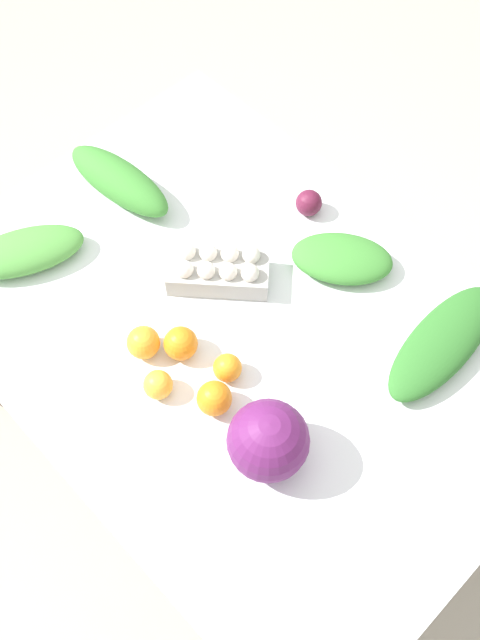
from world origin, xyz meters
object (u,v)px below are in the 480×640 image
Objects in this scene: greens_bunch_scallion at (24,252)px; greens_bunch_kale at (342,259)px; egg_carton at (218,269)px; orange_0 at (227,368)px; greens_bunch_beet_tops at (443,342)px; greens_bunch_chard at (119,181)px; orange_2 at (157,383)px; orange_3 at (214,398)px; orange_4 at (143,342)px; cabbage_purple at (268,440)px; beet_root at (309,203)px; orange_1 at (181,343)px.

greens_bunch_kale is (-0.56, -0.55, -0.00)m from greens_bunch_scallion.
egg_carton is 0.48m from greens_bunch_scallion.
egg_carton is at bearing -38.64° from orange_0.
greens_bunch_beet_tops is 0.50m from orange_0.
greens_bunch_chard is 0.91m from greens_bunch_beet_tops.
greens_bunch_kale is 3.75× the size of orange_2.
greens_bunch_kale is at bearing -95.95° from orange_2.
orange_3 is (0.26, 0.47, 0.01)m from greens_bunch_beet_tops.
greens_bunch_kale is 0.55m from orange_2.
greens_bunch_beet_tops is 4.88× the size of orange_3.
orange_4 is (0.18, 0.10, 0.01)m from orange_0.
egg_carton is 3.94× the size of orange_0.
greens_bunch_kale is at bearing -1.69° from greens_bunch_beet_tops.
greens_bunch_chard is 0.67m from orange_3.
orange_3 is (0.16, 0.00, -0.05)m from cabbage_purple.
greens_bunch_scallion is at bearing 5.06° from cabbage_purple.
cabbage_purple is 0.68m from beet_root.
beet_root is at bearing -121.58° from greens_bunch_scallion.
cabbage_purple is at bearing 173.48° from orange_1.
orange_1 is (0.31, -0.04, -0.05)m from cabbage_purple.
beet_root is at bearing 46.79° from egg_carton.
greens_bunch_kale is at bearing 11.08° from egg_carton.
greens_bunch_chard reaches higher than beet_root.
orange_3 is at bearing 116.33° from orange_0.
greens_bunch_chard is (0.38, -0.00, 0.00)m from egg_carton.
cabbage_purple is at bearing 78.53° from greens_bunch_beet_tops.
orange_1 reaches higher than greens_bunch_kale.
egg_carton is 1.04× the size of greens_bunch_kale.
beet_root is 0.63m from orange_2.
beet_root is at bearing -87.75° from orange_4.
cabbage_purple is 0.32m from orange_1.
greens_bunch_kale is at bearing -135.39° from greens_bunch_scallion.
orange_4 reaches higher than greens_bunch_beet_tops.
egg_carton is at bearing 179.50° from greens_bunch_chard.
greens_bunch_beet_tops is 0.54m from orange_3.
cabbage_purple is at bearing -72.53° from egg_carton.
egg_carton reaches higher than orange_3.
greens_bunch_beet_tops and orange_2 have the same top height.
egg_carton reaches higher than greens_bunch_kale.
beet_root reaches higher than orange_2.
greens_bunch_beet_tops is at bearing -118.49° from orange_3.
beet_root is at bearing -9.05° from greens_bunch_beet_tops.
greens_bunch_chard is at bearing -21.12° from orange_3.
orange_2 is at bearing 55.24° from greens_bunch_beet_tops.
cabbage_purple is at bearing -176.45° from orange_4.
orange_4 is (0.47, 0.49, 0.01)m from greens_bunch_beet_tops.
orange_4 is (0.15, 0.50, 0.01)m from greens_bunch_kale.
cabbage_purple is at bearing -174.94° from greens_bunch_scallion.
greens_bunch_beet_tops is at bearing -133.59° from orange_4.
orange_2 is (-0.12, 0.62, -0.00)m from beet_root.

